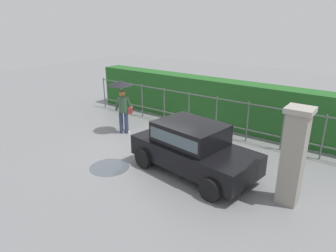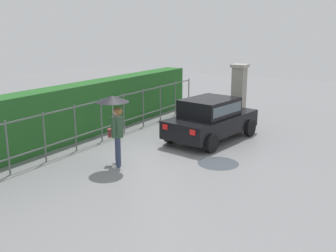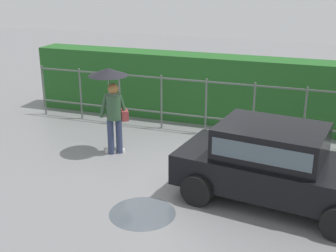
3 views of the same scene
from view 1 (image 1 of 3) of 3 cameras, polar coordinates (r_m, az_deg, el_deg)
name	(u,v)px [view 1 (image 1 of 3)]	position (r m, az deg, el deg)	size (l,w,h in m)	color
ground_plane	(149,147)	(10.68, -3.68, -3.95)	(40.00, 40.00, 0.00)	slate
car	(192,146)	(8.73, 4.59, -3.80)	(3.91, 2.28, 1.48)	black
pedestrian	(122,96)	(11.65, -8.66, 5.53)	(0.92, 0.92, 2.05)	#2D3856
gate_pillar	(293,156)	(7.68, 22.53, -5.21)	(0.60, 0.60, 2.42)	gray
fence_section	(202,111)	(11.98, 6.46, 2.87)	(11.31, 0.05, 1.50)	#59605B
hedge_row	(215,102)	(12.86, 8.93, 4.50)	(12.26, 0.90, 1.90)	#235B23
puddle_near	(110,167)	(9.44, -10.95, -7.63)	(1.21, 1.21, 0.00)	#4C545B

